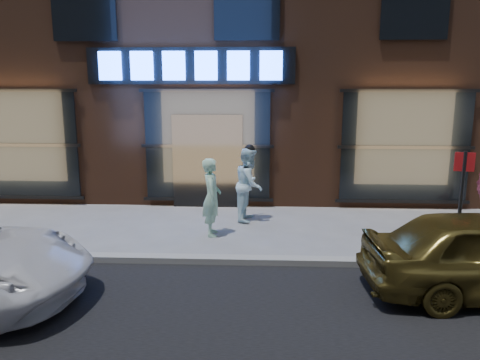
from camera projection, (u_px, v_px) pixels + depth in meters
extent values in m
plane|color=slate|center=(184.00, 262.00, 8.45)|extent=(90.00, 90.00, 0.00)
cube|color=gray|center=(184.00, 259.00, 8.44)|extent=(60.00, 0.25, 0.12)
cube|color=#54301E|center=(220.00, 26.00, 15.26)|extent=(30.00, 8.00, 10.00)
cube|color=black|center=(190.00, 66.00, 11.60)|extent=(5.20, 0.06, 0.90)
cube|color=black|center=(208.00, 161.00, 12.04)|extent=(1.80, 0.10, 2.40)
cube|color=#FFBF72|center=(18.00, 145.00, 12.24)|extent=(3.00, 0.04, 2.60)
cube|color=black|center=(17.00, 145.00, 12.21)|extent=(3.20, 0.06, 2.80)
cube|color=#FFBF72|center=(208.00, 146.00, 12.02)|extent=(3.00, 0.04, 2.60)
cube|color=black|center=(208.00, 146.00, 11.98)|extent=(3.20, 0.06, 2.80)
cube|color=#FFBF72|center=(405.00, 147.00, 11.79)|extent=(3.00, 0.04, 2.60)
cube|color=black|center=(405.00, 147.00, 11.75)|extent=(3.20, 0.06, 2.80)
cube|color=black|center=(84.00, 7.00, 11.43)|extent=(1.60, 0.06, 1.60)
cube|color=black|center=(247.00, 6.00, 11.24)|extent=(1.60, 0.06, 1.60)
cube|color=black|center=(416.00, 5.00, 11.06)|extent=(1.60, 0.06, 1.60)
cube|color=#2659FF|center=(110.00, 66.00, 11.62)|extent=(0.55, 0.12, 0.70)
cube|color=#2659FF|center=(142.00, 66.00, 11.59)|extent=(0.55, 0.12, 0.70)
cube|color=#2659FF|center=(174.00, 66.00, 11.55)|extent=(0.55, 0.12, 0.70)
cube|color=#2659FF|center=(206.00, 66.00, 11.51)|extent=(0.55, 0.12, 0.70)
cube|color=#2659FF|center=(238.00, 66.00, 11.48)|extent=(0.55, 0.12, 0.70)
cube|color=#2659FF|center=(271.00, 66.00, 11.44)|extent=(0.55, 0.12, 0.70)
imported|color=#C2FFD9|center=(212.00, 197.00, 9.83)|extent=(0.46, 0.65, 1.65)
imported|color=white|center=(249.00, 184.00, 10.93)|extent=(0.79, 0.94, 1.72)
cylinder|color=#262628|center=(460.00, 210.00, 8.12)|extent=(0.07, 0.07, 2.04)
cube|color=red|center=(465.00, 162.00, 7.95)|extent=(0.32, 0.09, 0.33)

